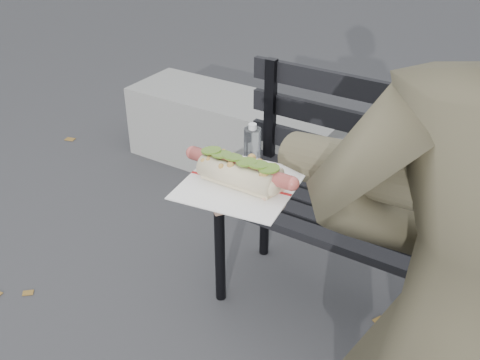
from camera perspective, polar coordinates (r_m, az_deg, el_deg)
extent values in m
cylinder|color=black|center=(2.14, -2.05, -7.37)|extent=(0.04, 0.04, 0.45)
cylinder|color=black|center=(2.38, 2.55, -3.08)|extent=(0.04, 0.04, 0.45)
cube|color=black|center=(1.77, 16.04, -8.32)|extent=(1.50, 0.07, 0.03)
cube|color=black|center=(1.84, 16.92, -6.78)|extent=(1.50, 0.07, 0.03)
cube|color=black|center=(1.92, 17.73, -5.35)|extent=(1.50, 0.07, 0.03)
cube|color=black|center=(1.99, 18.48, -4.03)|extent=(1.50, 0.07, 0.03)
cube|color=black|center=(2.06, 19.17, -2.80)|extent=(1.50, 0.07, 0.03)
cube|color=black|center=(2.18, 3.08, 6.94)|extent=(0.04, 0.03, 0.42)
cube|color=black|center=(2.04, 19.89, 0.07)|extent=(1.50, 0.02, 0.08)
cube|color=black|center=(1.98, 20.55, 3.31)|extent=(1.50, 0.02, 0.08)
cube|color=black|center=(1.93, 21.25, 6.73)|extent=(1.50, 0.02, 0.08)
cylinder|color=white|center=(2.08, 1.25, 2.84)|extent=(0.06, 0.06, 0.19)
cylinder|color=white|center=(2.03, 1.29, 5.46)|extent=(0.03, 0.03, 0.02)
cube|color=slate|center=(3.07, -0.52, 4.78)|extent=(1.20, 0.40, 0.40)
imported|color=#4B4932|center=(1.07, 22.15, -15.32)|extent=(0.68, 0.53, 1.63)
cylinder|color=#4B4932|center=(0.92, 16.83, -0.06)|extent=(0.51, 0.23, 0.19)
cylinder|color=#D8A384|center=(0.97, 2.31, -1.40)|extent=(0.09, 0.08, 0.07)
ellipsoid|color=#D8A384|center=(0.98, 0.00, -1.25)|extent=(0.10, 0.11, 0.03)
cylinder|color=#D8A384|center=(0.99, -3.63, -1.03)|extent=(0.05, 0.02, 0.02)
cylinder|color=#D8A384|center=(1.00, -2.97, -0.52)|extent=(0.05, 0.02, 0.02)
cylinder|color=#D8A384|center=(1.02, -2.32, -0.02)|extent=(0.05, 0.02, 0.02)
cylinder|color=#D8A384|center=(1.03, -1.70, 0.46)|extent=(0.05, 0.02, 0.02)
cylinder|color=#D8A384|center=(0.94, -1.28, -2.83)|extent=(0.04, 0.05, 0.02)
cube|color=white|center=(0.97, 0.00, -0.40)|extent=(0.21, 0.21, 0.00)
cube|color=#B21E1E|center=(0.97, 0.00, -0.32)|extent=(0.19, 0.03, 0.00)
cylinder|color=#B74E46|center=(0.96, 0.00, 1.28)|extent=(0.20, 0.02, 0.02)
sphere|color=#B74E46|center=(1.01, -4.81, 2.78)|extent=(0.03, 0.02, 0.02)
sphere|color=#B74E46|center=(0.92, 5.30, -0.37)|extent=(0.02, 0.02, 0.02)
sphere|color=#9E6B2D|center=(0.95, -0.97, 1.50)|extent=(0.01, 0.01, 0.01)
sphere|color=#9E6B2D|center=(0.98, -1.13, 2.56)|extent=(0.01, 0.01, 0.01)
sphere|color=#9E6B2D|center=(0.92, 2.16, 0.56)|extent=(0.01, 0.01, 0.01)
sphere|color=#9E6B2D|center=(0.97, -2.25, 1.74)|extent=(0.01, 0.01, 0.01)
sphere|color=#9E6B2D|center=(0.95, 1.19, 1.63)|extent=(0.01, 0.01, 0.01)
sphere|color=#9E6B2D|center=(0.97, -1.86, 1.78)|extent=(0.01, 0.01, 0.01)
sphere|color=#9E6B2D|center=(0.97, -3.75, 1.90)|extent=(0.01, 0.01, 0.01)
sphere|color=#9E6B2D|center=(0.98, -0.70, 2.39)|extent=(0.01, 0.01, 0.01)
sphere|color=#9E6B2D|center=(0.95, -1.92, 1.39)|extent=(0.01, 0.01, 0.01)
sphere|color=#9E6B2D|center=(0.94, 1.07, 0.73)|extent=(0.01, 0.01, 0.01)
sphere|color=#9E6B2D|center=(0.99, -1.69, 2.96)|extent=(0.01, 0.01, 0.01)
sphere|color=#9E6B2D|center=(0.94, 1.35, 1.46)|extent=(0.01, 0.01, 0.01)
sphere|color=#9E6B2D|center=(0.99, -1.40, 2.73)|extent=(0.01, 0.01, 0.01)
sphere|color=#9E6B2D|center=(0.98, -2.39, 2.65)|extent=(0.01, 0.01, 0.01)
sphere|color=#9E6B2D|center=(0.97, -3.25, 2.06)|extent=(0.01, 0.01, 0.01)
sphere|color=#9E6B2D|center=(0.97, -3.19, 2.10)|extent=(0.01, 0.01, 0.01)
sphere|color=#9E6B2D|center=(0.95, 2.49, 1.60)|extent=(0.01, 0.01, 0.01)
sphere|color=#9E6B2D|center=(0.96, 2.01, 1.82)|extent=(0.01, 0.01, 0.01)
sphere|color=#9E6B2D|center=(0.96, 1.89, 1.43)|extent=(0.01, 0.01, 0.01)
sphere|color=#9E6B2D|center=(0.97, 0.02, 2.18)|extent=(0.01, 0.01, 0.01)
sphere|color=#9E6B2D|center=(0.96, -1.46, 1.48)|extent=(0.01, 0.01, 0.01)
sphere|color=#9E6B2D|center=(0.96, -0.89, 1.90)|extent=(0.01, 0.01, 0.01)
sphere|color=#9E6B2D|center=(0.96, 1.21, 2.27)|extent=(0.01, 0.01, 0.01)
sphere|color=#9E6B2D|center=(0.94, 1.89, 1.06)|extent=(0.01, 0.01, 0.01)
sphere|color=#9E6B2D|center=(0.95, -1.21, 1.43)|extent=(0.01, 0.01, 0.01)
sphere|color=#9E6B2D|center=(0.94, 2.36, 1.07)|extent=(0.01, 0.01, 0.01)
sphere|color=#9E6B2D|center=(0.92, 2.54, 0.50)|extent=(0.01, 0.01, 0.01)
sphere|color=#9E6B2D|center=(0.95, 3.55, 1.47)|extent=(0.01, 0.01, 0.01)
cylinder|color=#547B21|center=(0.98, -2.93, 3.02)|extent=(0.04, 0.04, 0.01)
cylinder|color=#547B21|center=(0.97, -1.90, 2.64)|extent=(0.04, 0.04, 0.01)
cylinder|color=#547B21|center=(0.96, -0.74, 2.35)|extent=(0.04, 0.04, 0.01)
cylinder|color=#547B21|center=(0.94, 0.65, 1.84)|extent=(0.04, 0.04, 0.01)
cylinder|color=#547B21|center=(0.93, 1.86, 1.59)|extent=(0.04, 0.04, 0.01)
cylinder|color=#547B21|center=(0.92, 2.96, 1.19)|extent=(0.04, 0.04, 0.01)
cube|color=brown|center=(3.60, -16.88, 3.99)|extent=(0.07, 0.05, 0.00)
cube|color=brown|center=(2.46, -20.73, -10.67)|extent=(0.05, 0.05, 0.00)
cube|color=brown|center=(3.19, -6.17, 1.59)|extent=(0.05, 0.07, 0.00)
cube|color=brown|center=(3.72, 10.15, 5.78)|extent=(0.05, 0.05, 0.00)
cube|color=brown|center=(2.25, 14.21, -13.88)|extent=(0.07, 0.06, 0.00)
cube|color=brown|center=(3.72, -8.71, 5.87)|extent=(0.07, 0.06, 0.00)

